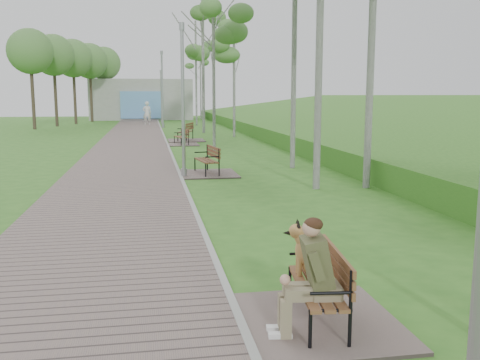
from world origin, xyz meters
name	(u,v)px	position (x,y,z in m)	size (l,w,h in m)	color
ground	(254,357)	(0.00, 0.00, 0.00)	(120.00, 120.00, 0.00)	#346D22
walkway	(131,146)	(-1.75, 21.50, 0.02)	(3.50, 67.00, 0.04)	#74615D
kerb	(168,145)	(0.00, 21.50, 0.03)	(0.10, 67.00, 0.05)	#999993
embankment	(412,145)	(12.00, 20.00, 0.00)	(14.00, 70.00, 1.60)	#508E30
building_north	(142,100)	(-1.50, 50.97, 1.99)	(10.00, 5.20, 4.00)	#9E9E99
bench_main	(314,290)	(0.77, 0.59, 0.40)	(1.64, 1.83, 1.43)	#74615D
bench_second	(207,168)	(0.84, 11.73, 0.20)	(1.77, 1.96, 1.08)	#74615D
bench_third	(181,141)	(0.68, 21.90, 0.18)	(1.59, 1.76, 0.97)	#74615D
bench_far	(186,137)	(1.06, 24.31, 0.22)	(1.95, 2.17, 1.20)	#74615D
lamp_post_second	(183,106)	(0.11, 11.32, 2.11)	(0.17, 0.17, 4.51)	#92959A
lamp_post_third	(162,92)	(0.20, 36.29, 2.66)	(0.22, 0.22, 5.69)	#92959A
lamp_post_far	(161,99)	(0.27, 42.47, 2.13)	(0.18, 0.18, 4.56)	#92959A
pedestrian_near	(147,113)	(-0.99, 40.00, 0.97)	(0.71, 0.46, 1.93)	silver
birch_mid_c	(213,24)	(1.94, 18.81, 5.46)	(2.24, 2.24, 6.95)	silver
birch_far_a	(234,37)	(4.06, 26.44, 5.71)	(2.28, 2.28, 7.27)	silver
birch_far_b	(203,13)	(2.66, 30.26, 7.55)	(2.89, 2.89, 9.61)	silver
birch_distant_a	(196,40)	(2.99, 39.03, 6.75)	(2.58, 2.58, 8.60)	silver
birch_distant_b	(200,59)	(4.47, 50.49, 6.06)	(2.33, 2.33, 7.71)	silver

